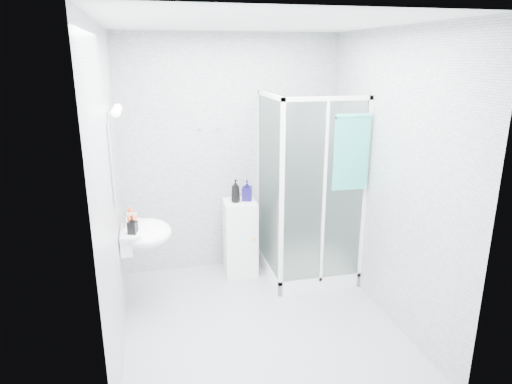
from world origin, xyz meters
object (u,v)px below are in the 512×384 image
object	(u,v)px
storage_cabinet	(240,238)
soap_dispenser_orange	(130,215)
hand_towel	(351,150)
shampoo_bottle_b	(247,190)
wall_basin	(144,233)
shampoo_bottle_a	(236,191)
shower_enclosure	(302,239)
soap_dispenser_black	(132,225)

from	to	relation	value
storage_cabinet	soap_dispenser_orange	bearing A→B (deg)	-155.47
hand_towel	shampoo_bottle_b	distance (m)	1.23
wall_basin	shampoo_bottle_a	distance (m)	1.14
wall_basin	storage_cabinet	distance (m)	1.23
hand_towel	shower_enclosure	bearing A→B (deg)	128.48
hand_towel	wall_basin	bearing A→B (deg)	177.53
wall_basin	storage_cabinet	bearing A→B (deg)	29.67
shampoo_bottle_a	shampoo_bottle_b	xyz separation A→B (m)	(0.13, 0.03, -0.01)
storage_cabinet	shampoo_bottle_a	world-z (taller)	shampoo_bottle_a
shampoo_bottle_b	shower_enclosure	bearing A→B (deg)	-27.61
shampoo_bottle_a	soap_dispenser_orange	bearing A→B (deg)	-157.68
shower_enclosure	soap_dispenser_orange	size ratio (longest dim) A/B	13.09
wall_basin	shower_enclosure	bearing A→B (deg)	10.81
shampoo_bottle_b	soap_dispenser_orange	bearing A→B (deg)	-158.58
hand_towel	soap_dispenser_black	bearing A→B (deg)	-178.14
shampoo_bottle_a	soap_dispenser_orange	size ratio (longest dim) A/B	1.65
shampoo_bottle_b	soap_dispenser_orange	size ratio (longest dim) A/B	1.48
soap_dispenser_orange	soap_dispenser_black	bearing A→B (deg)	-84.82
wall_basin	shampoo_bottle_b	distance (m)	1.27
shower_enclosure	shampoo_bottle_a	xyz separation A→B (m)	(-0.68, 0.26, 0.52)
shampoo_bottle_b	shampoo_bottle_a	bearing A→B (deg)	-166.39
soap_dispenser_black	hand_towel	bearing A→B (deg)	1.86
shower_enclosure	soap_dispenser_black	world-z (taller)	shower_enclosure
hand_towel	soap_dispenser_orange	distance (m)	2.17
wall_basin	shampoo_bottle_b	size ratio (longest dim) A/B	2.47
shower_enclosure	soap_dispenser_orange	bearing A→B (deg)	-173.91
wall_basin	soap_dispenser_orange	world-z (taller)	soap_dispenser_orange
shower_enclosure	storage_cabinet	world-z (taller)	shower_enclosure
storage_cabinet	soap_dispenser_black	bearing A→B (deg)	-143.78
shower_enclosure	storage_cabinet	size ratio (longest dim) A/B	2.37
shampoo_bottle_b	soap_dispenser_black	bearing A→B (deg)	-147.56
storage_cabinet	soap_dispenser_black	xyz separation A→B (m)	(-1.11, -0.73, 0.52)
wall_basin	soap_dispenser_black	xyz separation A→B (m)	(-0.09, -0.15, 0.15)
soap_dispenser_orange	soap_dispenser_black	xyz separation A→B (m)	(0.03, -0.28, 0.01)
hand_towel	storage_cabinet	bearing A→B (deg)	145.06
storage_cabinet	soap_dispenser_orange	size ratio (longest dim) A/B	5.53
shower_enclosure	shampoo_bottle_b	world-z (taller)	shower_enclosure
shampoo_bottle_b	soap_dispenser_black	world-z (taller)	shampoo_bottle_b
wall_basin	shampoo_bottle_b	world-z (taller)	shampoo_bottle_b
soap_dispenser_orange	hand_towel	bearing A→B (deg)	-5.82
shower_enclosure	hand_towel	size ratio (longest dim) A/B	2.73
shampoo_bottle_b	storage_cabinet	bearing A→B (deg)	-164.58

